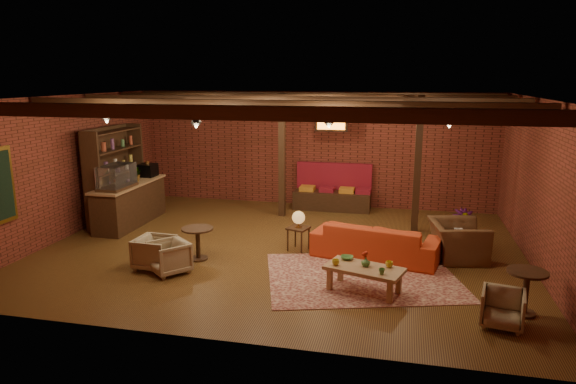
% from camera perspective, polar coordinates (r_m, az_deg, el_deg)
% --- Properties ---
extents(floor, '(10.00, 10.00, 0.00)m').
position_cam_1_polar(floor, '(11.08, -0.75, -6.30)').
color(floor, '#371E0D').
rests_on(floor, ground).
extents(ceiling, '(10.00, 8.00, 0.02)m').
position_cam_1_polar(ceiling, '(10.48, -0.80, 10.48)').
color(ceiling, black).
rests_on(ceiling, wall_back).
extents(wall_back, '(10.00, 0.02, 3.20)m').
position_cam_1_polar(wall_back, '(14.53, 2.92, 4.78)').
color(wall_back, maroon).
rests_on(wall_back, ground).
extents(wall_front, '(10.00, 0.02, 3.20)m').
position_cam_1_polar(wall_front, '(6.95, -8.51, -4.29)').
color(wall_front, maroon).
rests_on(wall_front, ground).
extents(wall_left, '(0.02, 8.00, 3.20)m').
position_cam_1_polar(wall_left, '(12.77, -23.18, 2.64)').
color(wall_left, maroon).
rests_on(wall_left, ground).
extents(wall_right, '(0.02, 8.00, 3.20)m').
position_cam_1_polar(wall_right, '(10.69, 26.29, 0.54)').
color(wall_right, maroon).
rests_on(wall_right, ground).
extents(ceiling_beams, '(9.80, 6.40, 0.22)m').
position_cam_1_polar(ceiling_beams, '(10.48, -0.80, 9.83)').
color(ceiling_beams, black).
rests_on(ceiling_beams, ceiling).
extents(ceiling_pipe, '(9.60, 0.12, 0.12)m').
position_cam_1_polar(ceiling_pipe, '(12.05, 1.01, 9.12)').
color(ceiling_pipe, black).
rests_on(ceiling_pipe, ceiling).
extents(post_left, '(0.16, 0.16, 3.20)m').
position_cam_1_polar(post_left, '(13.29, -0.67, 4.04)').
color(post_left, black).
rests_on(post_left, ground).
extents(post_right, '(0.16, 0.16, 3.20)m').
position_cam_1_polar(post_right, '(12.35, 14.21, 2.97)').
color(post_right, black).
rests_on(post_right, ground).
extents(service_counter, '(0.80, 2.50, 1.60)m').
position_cam_1_polar(service_counter, '(13.26, -17.21, -0.08)').
color(service_counter, black).
rests_on(service_counter, ground).
extents(plant_counter, '(0.35, 0.39, 0.30)m').
position_cam_1_polar(plant_counter, '(13.30, -16.53, 1.85)').
color(plant_counter, '#337F33').
rests_on(plant_counter, service_counter).
extents(shelving_hutch, '(0.52, 2.00, 2.40)m').
position_cam_1_polar(shelving_hutch, '(13.46, -18.59, 1.76)').
color(shelving_hutch, black).
rests_on(shelving_hutch, ground).
extents(banquette, '(2.10, 0.70, 1.00)m').
position_cam_1_polar(banquette, '(14.20, 4.94, 0.04)').
color(banquette, maroon).
rests_on(banquette, ground).
extents(service_sign, '(0.86, 0.06, 0.30)m').
position_cam_1_polar(service_sign, '(13.47, 4.83, 7.33)').
color(service_sign, orange).
rests_on(service_sign, ceiling).
extents(ceiling_spotlights, '(6.40, 4.40, 0.28)m').
position_cam_1_polar(ceiling_spotlights, '(10.49, -0.79, 8.63)').
color(ceiling_spotlights, black).
rests_on(ceiling_spotlights, ceiling).
extents(rug, '(4.02, 3.48, 0.01)m').
position_cam_1_polar(rug, '(9.69, 8.21, -9.26)').
color(rug, maroon).
rests_on(rug, floor).
extents(sofa, '(2.66, 1.48, 0.73)m').
position_cam_1_polar(sofa, '(10.54, 9.73, -5.39)').
color(sofa, red).
rests_on(sofa, floor).
extents(coffee_table, '(1.43, 1.00, 0.70)m').
position_cam_1_polar(coffee_table, '(8.93, 8.42, -8.53)').
color(coffee_table, '#986747').
rests_on(coffee_table, floor).
extents(side_table_lamp, '(0.51, 0.51, 0.86)m').
position_cam_1_polar(side_table_lamp, '(10.79, 1.17, -3.19)').
color(side_table_lamp, black).
rests_on(side_table_lamp, floor).
extents(round_table_left, '(0.63, 0.63, 0.66)m').
position_cam_1_polar(round_table_left, '(10.47, -10.00, -5.07)').
color(round_table_left, black).
rests_on(round_table_left, floor).
extents(armchair_a, '(0.67, 0.71, 0.69)m').
position_cam_1_polar(armchair_a, '(10.20, -14.57, -6.38)').
color(armchair_a, beige).
rests_on(armchair_a, floor).
extents(armchair_b, '(0.90, 0.89, 0.67)m').
position_cam_1_polar(armchair_b, '(9.91, -13.07, -6.91)').
color(armchair_b, beige).
rests_on(armchair_b, floor).
extents(armchair_right, '(0.95, 1.28, 1.02)m').
position_cam_1_polar(armchair_right, '(10.89, 18.35, -4.49)').
color(armchair_right, brown).
rests_on(armchair_right, floor).
extents(side_table_book, '(0.60, 0.60, 0.55)m').
position_cam_1_polar(side_table_book, '(11.25, 17.92, -4.04)').
color(side_table_book, black).
rests_on(side_table_book, floor).
extents(round_table_right, '(0.61, 0.61, 0.71)m').
position_cam_1_polar(round_table_right, '(8.81, 24.96, -9.39)').
color(round_table_right, black).
rests_on(round_table_right, floor).
extents(armchair_far, '(0.69, 0.66, 0.61)m').
position_cam_1_polar(armchair_far, '(8.35, 22.75, -11.67)').
color(armchair_far, beige).
rests_on(armchair_far, floor).
extents(plant_tall, '(1.72, 1.72, 2.54)m').
position_cam_1_polar(plant_tall, '(11.42, 19.12, 0.19)').
color(plant_tall, '#4C7F4C').
rests_on(plant_tall, floor).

